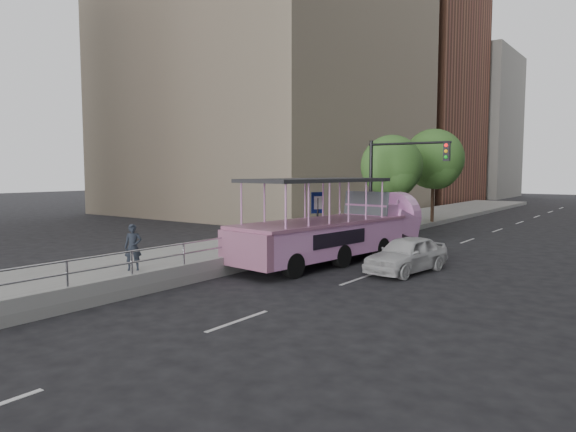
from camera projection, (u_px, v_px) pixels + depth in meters
name	position (u px, v px, depth m)	size (l,w,h in m)	color
ground	(259.00, 299.00, 14.72)	(160.00, 160.00, 0.00)	black
sidewalk	(297.00, 240.00, 26.13)	(5.50, 80.00, 0.30)	gray
kerb_wall	(227.00, 261.00, 18.13)	(0.24, 30.00, 0.36)	gray
guardrail	(226.00, 243.00, 18.07)	(0.07, 22.00, 0.71)	#AFAFB4
duck_boat	(338.00, 230.00, 21.02)	(3.60, 10.38, 3.38)	black
car	(407.00, 254.00, 18.58)	(1.55, 3.85, 1.31)	silver
pedestrian_near	(133.00, 247.00, 17.37)	(0.58, 0.38, 1.58)	#222832
parking_sign	(317.00, 216.00, 21.90)	(0.28, 0.58, 2.77)	black
traffic_signal	(392.00, 174.00, 25.45)	(4.20, 0.32, 5.20)	black
street_tree_near	(392.00, 168.00, 29.12)	(3.52, 3.52, 5.72)	#362218
street_tree_far	(434.00, 161.00, 33.77)	(3.97, 3.97, 6.45)	#362218
midrise_brick	(395.00, 95.00, 62.73)	(18.00, 16.00, 26.00)	brown
midrise_stone_b	(454.00, 128.00, 74.64)	(16.00, 14.00, 20.00)	slate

